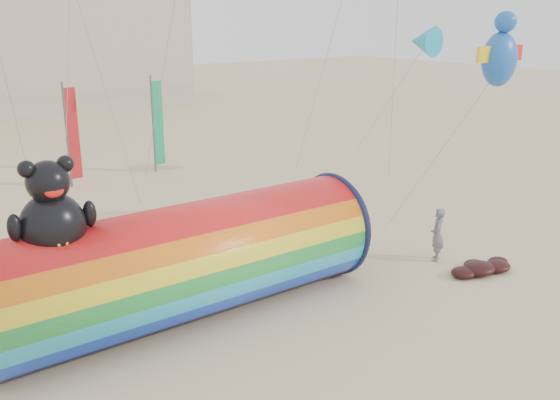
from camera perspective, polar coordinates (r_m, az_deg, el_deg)
ground at (r=20.04m, az=1.44°, el=-7.83°), size 160.00×160.00×0.00m
windsock_assembly at (r=17.75m, az=-8.57°, el=-5.33°), size 11.24×3.42×5.18m
kite_handler at (r=22.36m, az=14.19°, el=-3.08°), size 0.82×0.78×1.89m
fabric_bundle at (r=22.01m, az=17.97°, el=-5.89°), size 2.62×1.35×0.41m
festival_banners at (r=32.15m, az=-19.74°, el=5.55°), size 12.20×0.56×5.20m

